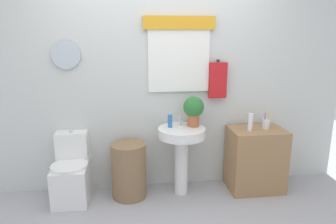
{
  "coord_description": "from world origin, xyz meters",
  "views": [
    {
      "loc": [
        -0.31,
        -2.29,
        1.74
      ],
      "look_at": [
        0.08,
        0.8,
        0.97
      ],
      "focal_mm": 32.8,
      "sensor_mm": 36.0,
      "label": 1
    }
  ],
  "objects_px": {
    "lotion_bottle": "(250,122)",
    "toothbrush_cup": "(266,124)",
    "toilet": "(72,174)",
    "soap_bottle": "(170,121)",
    "pedestal_sink": "(181,144)",
    "laundry_hamper": "(129,170)",
    "wooden_cabinet": "(255,159)",
    "potted_plant": "(194,109)"
  },
  "relations": [
    {
      "from": "potted_plant",
      "to": "toothbrush_cup",
      "type": "height_order",
      "value": "potted_plant"
    },
    {
      "from": "lotion_bottle",
      "to": "pedestal_sink",
      "type": "bearing_deg",
      "value": 176.98
    },
    {
      "from": "soap_bottle",
      "to": "toothbrush_cup",
      "type": "height_order",
      "value": "soap_bottle"
    },
    {
      "from": "lotion_bottle",
      "to": "toothbrush_cup",
      "type": "distance_m",
      "value": 0.23
    },
    {
      "from": "soap_bottle",
      "to": "lotion_bottle",
      "type": "relative_size",
      "value": 0.72
    },
    {
      "from": "lotion_bottle",
      "to": "toothbrush_cup",
      "type": "xyz_separation_m",
      "value": [
        0.21,
        0.06,
        -0.05
      ]
    },
    {
      "from": "potted_plant",
      "to": "lotion_bottle",
      "type": "height_order",
      "value": "potted_plant"
    },
    {
      "from": "pedestal_sink",
      "to": "potted_plant",
      "type": "bearing_deg",
      "value": 23.2
    },
    {
      "from": "toilet",
      "to": "potted_plant",
      "type": "height_order",
      "value": "potted_plant"
    },
    {
      "from": "pedestal_sink",
      "to": "potted_plant",
      "type": "xyz_separation_m",
      "value": [
        0.14,
        0.06,
        0.38
      ]
    },
    {
      "from": "toilet",
      "to": "potted_plant",
      "type": "xyz_separation_m",
      "value": [
        1.34,
        0.03,
        0.68
      ]
    },
    {
      "from": "laundry_hamper",
      "to": "wooden_cabinet",
      "type": "height_order",
      "value": "wooden_cabinet"
    },
    {
      "from": "pedestal_sink",
      "to": "soap_bottle",
      "type": "xyz_separation_m",
      "value": [
        -0.12,
        0.05,
        0.26
      ]
    },
    {
      "from": "toilet",
      "to": "laundry_hamper",
      "type": "distance_m",
      "value": 0.62
    },
    {
      "from": "potted_plant",
      "to": "toothbrush_cup",
      "type": "xyz_separation_m",
      "value": [
        0.83,
        -0.04,
        -0.19
      ]
    },
    {
      "from": "potted_plant",
      "to": "lotion_bottle",
      "type": "distance_m",
      "value": 0.64
    },
    {
      "from": "toilet",
      "to": "soap_bottle",
      "type": "height_order",
      "value": "soap_bottle"
    },
    {
      "from": "toilet",
      "to": "pedestal_sink",
      "type": "relative_size",
      "value": 0.96
    },
    {
      "from": "pedestal_sink",
      "to": "wooden_cabinet",
      "type": "distance_m",
      "value": 0.89
    },
    {
      "from": "toilet",
      "to": "soap_bottle",
      "type": "distance_m",
      "value": 1.21
    },
    {
      "from": "toilet",
      "to": "wooden_cabinet",
      "type": "bearing_deg",
      "value": -0.87
    },
    {
      "from": "laundry_hamper",
      "to": "wooden_cabinet",
      "type": "relative_size",
      "value": 0.85
    },
    {
      "from": "potted_plant",
      "to": "toothbrush_cup",
      "type": "relative_size",
      "value": 1.8
    },
    {
      "from": "potted_plant",
      "to": "laundry_hamper",
      "type": "bearing_deg",
      "value": -175.26
    },
    {
      "from": "toothbrush_cup",
      "to": "soap_bottle",
      "type": "bearing_deg",
      "value": 178.43
    },
    {
      "from": "pedestal_sink",
      "to": "toothbrush_cup",
      "type": "height_order",
      "value": "toothbrush_cup"
    },
    {
      "from": "soap_bottle",
      "to": "potted_plant",
      "type": "xyz_separation_m",
      "value": [
        0.26,
        0.01,
        0.13
      ]
    },
    {
      "from": "lotion_bottle",
      "to": "toilet",
      "type": "bearing_deg",
      "value": 177.92
    },
    {
      "from": "toilet",
      "to": "toothbrush_cup",
      "type": "relative_size",
      "value": 3.98
    },
    {
      "from": "pedestal_sink",
      "to": "soap_bottle",
      "type": "height_order",
      "value": "soap_bottle"
    },
    {
      "from": "wooden_cabinet",
      "to": "soap_bottle",
      "type": "xyz_separation_m",
      "value": [
        -0.98,
        0.05,
        0.48
      ]
    },
    {
      "from": "toothbrush_cup",
      "to": "toilet",
      "type": "bearing_deg",
      "value": 179.71
    },
    {
      "from": "wooden_cabinet",
      "to": "soap_bottle",
      "type": "height_order",
      "value": "soap_bottle"
    },
    {
      "from": "wooden_cabinet",
      "to": "pedestal_sink",
      "type": "bearing_deg",
      "value": -180.0
    },
    {
      "from": "toilet",
      "to": "toothbrush_cup",
      "type": "bearing_deg",
      "value": -0.29
    },
    {
      "from": "toilet",
      "to": "soap_bottle",
      "type": "bearing_deg",
      "value": 1.0
    },
    {
      "from": "laundry_hamper",
      "to": "wooden_cabinet",
      "type": "xyz_separation_m",
      "value": [
        1.45,
        0.0,
        0.05
      ]
    },
    {
      "from": "pedestal_sink",
      "to": "lotion_bottle",
      "type": "distance_m",
      "value": 0.8
    },
    {
      "from": "lotion_bottle",
      "to": "toothbrush_cup",
      "type": "height_order",
      "value": "lotion_bottle"
    },
    {
      "from": "soap_bottle",
      "to": "potted_plant",
      "type": "height_order",
      "value": "potted_plant"
    },
    {
      "from": "soap_bottle",
      "to": "potted_plant",
      "type": "distance_m",
      "value": 0.29
    },
    {
      "from": "laundry_hamper",
      "to": "soap_bottle",
      "type": "bearing_deg",
      "value": 6.16
    }
  ]
}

